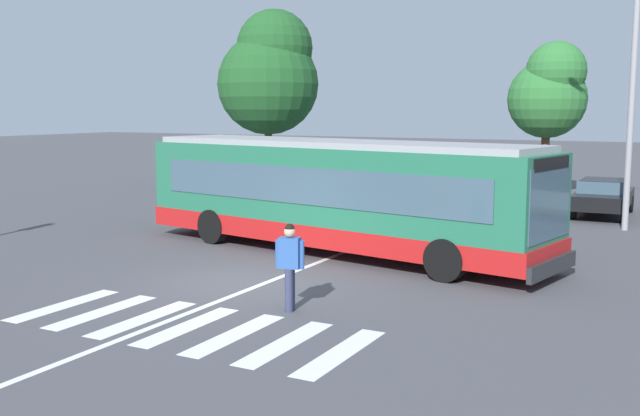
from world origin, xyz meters
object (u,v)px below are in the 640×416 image
parked_car_teal (453,188)px  parked_car_red (527,191)px  city_transit_bus (335,195)px  background_tree_left (270,73)px  pedestrian_crossing_street (290,262)px  parked_car_champagne (397,184)px  parked_car_black (603,195)px  parked_car_blue (334,181)px  background_tree_right (550,91)px  twin_arm_street_lamp (635,40)px

parked_car_teal → parked_car_red: 2.91m
city_transit_bus → parked_car_red: (2.83, 10.76, -0.82)m
background_tree_left → city_transit_bus: bearing=-52.1°
pedestrian_crossing_street → city_transit_bus: bearing=108.2°
pedestrian_crossing_street → parked_car_champagne: bearing=105.0°
parked_car_teal → parked_car_black: (5.64, 0.11, 0.00)m
parked_car_champagne → parked_car_black: size_ratio=1.00×
parked_car_blue → background_tree_right: bearing=29.3°
parked_car_black → background_tree_right: background_tree_right is taller
parked_car_black → parked_car_blue: bearing=-179.8°
city_transit_bus → pedestrian_crossing_street: (1.87, -5.69, -0.62)m
parked_car_blue → parked_car_black: same height
parked_car_black → city_transit_bus: bearing=-117.2°
parked_car_champagne → parked_car_red: (5.38, -0.04, 0.00)m
parked_car_champagne → twin_arm_street_lamp: (9.18, -3.08, 5.29)m
city_transit_bus → twin_arm_street_lamp: (6.63, 7.73, 4.47)m
parked_car_teal → background_tree_left: 11.21m
background_tree_right → pedestrian_crossing_street: bearing=-92.1°
background_tree_left → parked_car_black: bearing=-7.4°
parked_car_blue → background_tree_left: (-4.50, 2.05, 4.81)m
parked_car_red → twin_arm_street_lamp: bearing=-38.6°
city_transit_bus → background_tree_right: 15.88m
parked_car_teal → pedestrian_crossing_street: bearing=-83.2°
parked_car_red → twin_arm_street_lamp: twin_arm_street_lamp is taller
city_transit_bus → background_tree_left: background_tree_left is taller
city_transit_bus → background_tree_right: background_tree_right is taller
pedestrian_crossing_street → parked_car_teal: (-1.96, 16.40, -0.20)m
city_transit_bus → parked_car_black: bearing=62.8°
parked_car_teal → city_transit_bus: bearing=-89.6°
background_tree_left → background_tree_right: bearing=11.3°
parked_car_champagne → background_tree_right: background_tree_right is taller
background_tree_left → background_tree_right: size_ratio=1.27×
background_tree_left → parked_car_red: bearing=-9.2°
city_transit_bus → parked_car_black: 12.19m
parked_car_red → twin_arm_street_lamp: size_ratio=0.45×
pedestrian_crossing_street → parked_car_teal: 16.52m
twin_arm_street_lamp → background_tree_left: (-16.61, 5.11, -0.48)m
parked_car_blue → parked_car_red: 8.32m
parked_car_blue → parked_car_champagne: 2.94m
city_transit_bus → parked_car_red: size_ratio=2.76×
twin_arm_street_lamp → parked_car_red: bearing=141.4°
parked_car_black → background_tree_right: (-2.92, 4.54, 3.88)m
parked_car_champagne → parked_car_teal: bearing=-2.2°
parked_car_blue → parked_car_red: size_ratio=1.01×
pedestrian_crossing_street → parked_car_red: size_ratio=0.38×
city_transit_bus → parked_car_champagne: bearing=103.3°
parked_car_champagne → background_tree_right: 7.92m
pedestrian_crossing_street → parked_car_champagne: 17.08m
background_tree_left → parked_car_teal: bearing=-12.1°
parked_car_red → parked_car_teal: bearing=-179.0°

